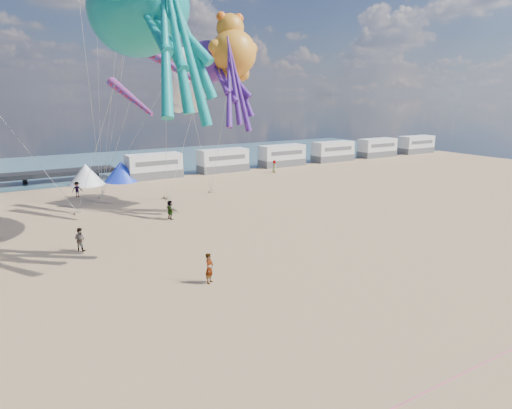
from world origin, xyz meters
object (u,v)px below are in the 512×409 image
beachgoer_0 (274,166)px  beachgoer_1 (80,239)px  motorhome_3 (333,151)px  motorhome_5 (416,145)px  motorhome_1 (223,160)px  beachgoer_4 (170,210)px  kite_octopus_purple (206,63)px  kite_octopus_teal (137,8)px  windsock_right (131,98)px  kite_panda (186,86)px  sandbag_a (78,213)px  tent_white (86,174)px  motorhome_4 (377,148)px  windsock_mid (166,63)px  sandbag_d (166,197)px  tent_blue (121,171)px  standing_person (209,268)px  beachgoer_2 (77,189)px  sandbag_b (169,198)px  motorhome_2 (282,156)px  kite_teddy_orange (234,53)px  sandbag_c (211,192)px  motorhome_0 (154,166)px  sandbag_e (102,197)px

beachgoer_0 → beachgoer_1: beachgoer_0 is taller
motorhome_3 → motorhome_5: (19.00, 0.00, 0.00)m
motorhome_1 → beachgoer_4: size_ratio=4.16×
motorhome_3 → motorhome_5: 19.00m
beachgoer_0 → kite_octopus_purple: kite_octopus_purple is taller
kite_octopus_teal → windsock_right: (1.41, 7.48, -5.84)m
beachgoer_0 → kite_panda: (-16.80, -11.18, 9.92)m
sandbag_a → windsock_right: (4.87, -1.32, 9.66)m
tent_white → sandbag_a: (-3.44, -13.24, -1.09)m
motorhome_4 → windsock_mid: size_ratio=1.06×
beachgoer_0 → sandbag_d: 19.25m
kite_panda → windsock_mid: bearing=-121.2°
tent_blue → standing_person: tent_blue is taller
beachgoer_0 → beachgoer_2: 25.25m
tent_blue → beachgoer_0: 19.42m
beachgoer_0 → sandbag_b: (-17.65, -7.90, -0.70)m
tent_blue → motorhome_2: bearing=0.0°
windsock_right → motorhome_3: bearing=-0.1°
motorhome_3 → kite_octopus_teal: size_ratio=0.51×
beachgoer_1 → beachgoer_2: size_ratio=0.98×
tent_white → sandbag_d: size_ratio=8.00×
sandbag_b → beachgoer_1: bearing=-132.7°
motorhome_3 → kite_octopus_teal: 44.90m
standing_person → beachgoer_2: size_ratio=1.07×
sandbag_b → kite_octopus_purple: bearing=-44.0°
kite_panda → windsock_mid: (-2.95, -3.05, 1.70)m
kite_octopus_purple → windsock_right: kite_octopus_purple is taller
motorhome_1 → tent_blue: bearing=180.0°
tent_white → standing_person: bearing=-90.3°
motorhome_1 → beachgoer_0: size_ratio=4.07×
kite_panda → kite_teddy_orange: size_ratio=1.00×
tent_blue → sandbag_c: bearing=-61.6°
motorhome_3 → windsock_right: (-35.07, -14.56, 8.27)m
beachgoer_0 → kite_octopus_teal: kite_octopus_teal is taller
windsock_right → standing_person: bearing=-117.7°
motorhome_4 → sandbag_c: size_ratio=13.20×
motorhome_0 → sandbag_e: motorhome_0 is taller
motorhome_5 → motorhome_2: bearing=180.0°
tent_white → sandbag_b: (5.33, -11.98, -1.09)m
kite_teddy_orange → windsock_mid: (-6.34, -0.56, -1.02)m
motorhome_3 → sandbag_d: (-31.27, -11.49, -1.39)m
beachgoer_4 → sandbag_d: 7.96m
motorhome_1 → standing_person: (-17.66, -32.57, -0.65)m
sandbag_a → kite_panda: kite_panda is taller
windsock_right → motorhome_1: bearing=19.6°
motorhome_0 → kite_teddy_orange: bearing=-84.9°
sandbag_b → sandbag_c: same height
kite_teddy_orange → tent_white: bearing=141.6°
beachgoer_0 → sandbag_e: (-23.16, -3.95, -0.70)m
motorhome_0 → windsock_right: (-6.57, -14.56, 8.27)m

